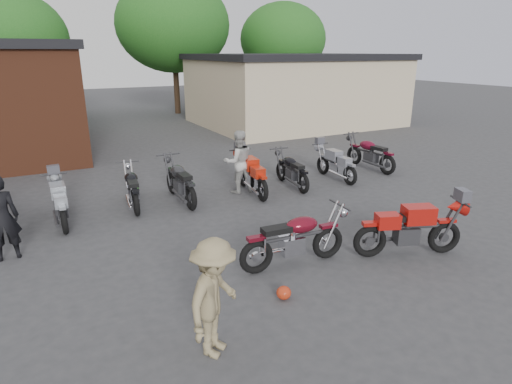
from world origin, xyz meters
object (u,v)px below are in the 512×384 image
person_light (238,162)px  row_bike_5 (291,168)px  vintage_motorcycle (296,235)px  person_tan (215,298)px  row_bike_1 (60,201)px  sportbike (411,226)px  helmet (284,293)px  row_bike_7 (370,152)px  row_bike_4 (251,173)px  row_bike_6 (336,162)px  person_dark (1,218)px  row_bike_2 (132,186)px  row_bike_3 (180,179)px

person_light → row_bike_5: person_light is taller
person_light → vintage_motorcycle: bearing=82.9°
person_tan → row_bike_1: 6.18m
vintage_motorcycle → person_tan: bearing=-141.1°
sportbike → row_bike_5: size_ratio=1.11×
sportbike → row_bike_1: 7.88m
person_light → row_bike_1: 4.77m
helmet → row_bike_1: 6.09m
row_bike_7 → row_bike_4: bearing=91.6°
vintage_motorcycle → row_bike_5: bearing=62.6°
person_tan → vintage_motorcycle: bearing=-5.8°
vintage_motorcycle → sportbike: sportbike is taller
person_tan → row_bike_5: 7.70m
person_tan → row_bike_6: 8.85m
person_dark → row_bike_6: 9.26m
sportbike → helmet: sportbike is taller
row_bike_7 → row_bike_2: bearing=86.4°
helmet → row_bike_7: (6.89, 5.63, 0.51)m
person_tan → row_bike_5: person_tan is taller
helmet → person_light: bearing=71.7°
row_bike_4 → row_bike_6: bearing=-84.2°
helmet → row_bike_5: bearing=56.6°
vintage_motorcycle → row_bike_5: size_ratio=1.09×
vintage_motorcycle → person_light: 4.67m
row_bike_6 → person_tan: bearing=132.1°
row_bike_2 → row_bike_7: 8.07m
vintage_motorcycle → row_bike_1: size_ratio=1.09×
person_light → row_bike_7: size_ratio=0.84×
helmet → row_bike_2: bearing=101.8°
vintage_motorcycle → row_bike_6: vintage_motorcycle is taller
vintage_motorcycle → sportbike: size_ratio=0.99×
row_bike_2 → row_bike_4: size_ratio=0.93×
vintage_motorcycle → row_bike_7: size_ratio=0.99×
sportbike → row_bike_6: 5.39m
row_bike_1 → person_dark: bearing=143.8°
vintage_motorcycle → row_bike_2: 5.15m
row_bike_1 → row_bike_2: (1.77, 0.36, 0.01)m
sportbike → row_bike_6: (2.03, 4.99, -0.06)m
vintage_motorcycle → helmet: size_ratio=8.54×
sportbike → row_bike_7: row_bike_7 is taller
row_bike_2 → row_bike_5: row_bike_2 is taller
person_dark → row_bike_7: person_dark is taller
row_bike_2 → row_bike_3: (1.24, -0.17, 0.05)m
person_tan → row_bike_3: bearing=35.3°
row_bike_4 → row_bike_7: 4.81m
helmet → row_bike_3: bearing=89.4°
helmet → row_bike_2: size_ratio=0.13×
helmet → row_bike_1: size_ratio=0.13×
vintage_motorcycle → person_dark: size_ratio=1.22×
vintage_motorcycle → row_bike_3: size_ratio=0.98×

